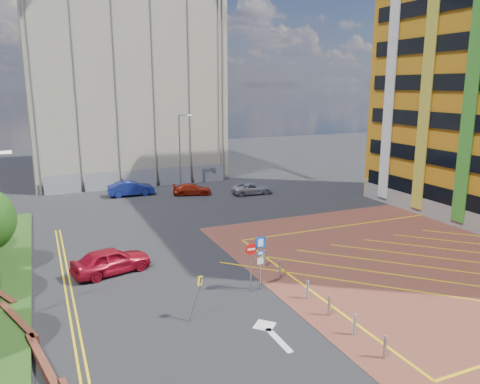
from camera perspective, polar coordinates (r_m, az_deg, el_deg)
ground at (r=25.23m, az=2.40°, el=-12.89°), size 140.00×140.00×0.00m
forecourt at (r=33.36m, az=24.79°, el=-7.53°), size 26.00×26.00×0.02m
retaining_wall at (r=24.92m, az=-25.98°, el=-14.11°), size 6.06×20.33×0.40m
lamp_back at (r=50.84m, az=-7.27°, el=5.32°), size 1.53×0.16×8.00m
sign_cluster at (r=25.39m, az=2.07°, el=-7.92°), size 1.17×0.12×3.20m
warning_sign at (r=22.66m, az=-5.24°, el=-12.08°), size 0.80×0.43×2.24m
bollard_row at (r=24.75m, az=9.05°, el=-12.38°), size 0.14×11.14×0.90m
construction_building at (r=61.23m, az=-14.48°, el=12.52°), size 21.20×19.20×22.00m
construction_fence at (r=52.54m, az=-11.01°, el=1.71°), size 21.60×0.06×2.00m
car_red_left at (r=29.13m, az=-15.44°, el=-8.06°), size 4.95×2.93×1.58m
car_blue_back at (r=48.70m, az=-13.14°, el=0.44°), size 4.63×1.74×1.51m
car_red_back at (r=48.07m, az=-5.86°, el=0.33°), size 4.21×2.63×1.14m
car_silver_back at (r=48.16m, az=1.45°, el=0.43°), size 4.30×2.16×1.17m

